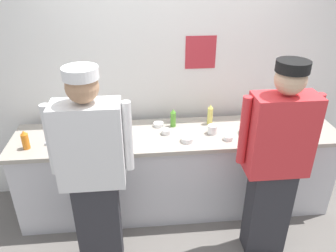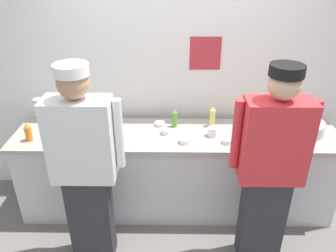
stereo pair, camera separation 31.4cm
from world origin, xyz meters
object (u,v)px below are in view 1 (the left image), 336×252
at_px(chef_near_left, 93,171).
at_px(sheet_tray, 76,137).
at_px(mixing_bowl_steel, 297,120).
at_px(ramekin_green_sauce, 166,131).
at_px(deli_cup, 212,129).
at_px(squeeze_bottle_spare, 173,118).
at_px(squeeze_bottle_secondary, 25,140).
at_px(squeeze_bottle_primary, 210,115).
at_px(ramekin_orange_sauce, 187,139).
at_px(plate_stack_front, 252,130).
at_px(chef_center, 276,160).
at_px(ramekin_red_sauce, 159,124).
at_px(ramekin_yellow_sauce, 228,138).

relative_size(chef_near_left, sheet_tray, 3.58).
distance_m(mixing_bowl_steel, ramekin_green_sauce, 1.32).
bearing_deg(deli_cup, squeeze_bottle_spare, 152.67).
bearing_deg(sheet_tray, squeeze_bottle_secondary, -160.85).
height_order(squeeze_bottle_primary, ramekin_orange_sauce, squeeze_bottle_primary).
xyz_separation_m(plate_stack_front, squeeze_bottle_spare, (-0.73, 0.22, 0.05)).
height_order(squeeze_bottle_secondary, squeeze_bottle_spare, squeeze_bottle_spare).
distance_m(chef_center, ramekin_red_sauce, 1.19).
xyz_separation_m(squeeze_bottle_primary, ramekin_green_sauce, (-0.46, -0.17, -0.07)).
xyz_separation_m(ramekin_yellow_sauce, ramekin_orange_sauce, (-0.38, 0.00, 0.00)).
xyz_separation_m(squeeze_bottle_secondary, ramekin_orange_sauce, (1.43, -0.02, -0.06)).
xyz_separation_m(squeeze_bottle_spare, deli_cup, (0.36, -0.18, -0.05)).
distance_m(squeeze_bottle_primary, ramekin_yellow_sauce, 0.36).
bearing_deg(ramekin_red_sauce, ramekin_orange_sauce, -53.87).
distance_m(sheet_tray, ramekin_orange_sauce, 1.03).
bearing_deg(squeeze_bottle_spare, ramekin_yellow_sauce, -33.62).
relative_size(sheet_tray, ramekin_green_sauce, 5.76).
bearing_deg(sheet_tray, ramekin_red_sauce, 11.90).
xyz_separation_m(chef_near_left, deli_cup, (1.06, 0.60, -0.02)).
distance_m(chef_center, squeeze_bottle_primary, 0.88).
bearing_deg(ramekin_orange_sauce, deli_cup, 26.40).
height_order(chef_near_left, ramekin_red_sauce, chef_near_left).
bearing_deg(ramekin_orange_sauce, mixing_bowl_steel, 10.61).
bearing_deg(chef_center, deli_cup, 122.90).
xyz_separation_m(chef_near_left, ramekin_orange_sauce, (0.80, 0.47, -0.04)).
bearing_deg(ramekin_orange_sauce, plate_stack_front, 7.99).
xyz_separation_m(chef_center, ramekin_orange_sauce, (-0.65, 0.47, -0.04)).
bearing_deg(ramekin_yellow_sauce, plate_stack_front, 20.28).
relative_size(sheet_tray, squeeze_bottle_secondary, 2.80).
xyz_separation_m(plate_stack_front, ramekin_green_sauce, (-0.82, 0.07, -0.02)).
bearing_deg(sheet_tray, ramekin_orange_sauce, -9.06).
relative_size(chef_center, ramekin_yellow_sauce, 20.22).
height_order(chef_near_left, ramekin_yellow_sauce, chef_near_left).
distance_m(mixing_bowl_steel, ramekin_orange_sauce, 1.16).
distance_m(squeeze_bottle_spare, ramekin_green_sauce, 0.18).
distance_m(plate_stack_front, ramekin_red_sauce, 0.91).
bearing_deg(squeeze_bottle_primary, squeeze_bottle_spare, -176.93).
bearing_deg(plate_stack_front, ramekin_green_sauce, 174.89).
height_order(ramekin_yellow_sauce, deli_cup, deli_cup).
bearing_deg(chef_near_left, ramekin_red_sauce, 55.06).
relative_size(chef_center, deli_cup, 19.60).
height_order(mixing_bowl_steel, deli_cup, mixing_bowl_steel).
height_order(ramekin_orange_sauce, deli_cup, deli_cup).
xyz_separation_m(chef_center, mixing_bowl_steel, (0.49, 0.68, -0.01)).
bearing_deg(squeeze_bottle_primary, ramekin_yellow_sauce, -72.93).
bearing_deg(chef_center, chef_near_left, -179.81).
height_order(plate_stack_front, ramekin_green_sauce, plate_stack_front).
relative_size(plate_stack_front, ramekin_orange_sauce, 1.93).
height_order(mixing_bowl_steel, ramekin_yellow_sauce, mixing_bowl_steel).
bearing_deg(squeeze_bottle_secondary, chef_center, -13.26).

